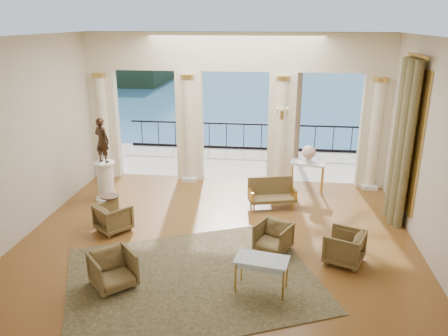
# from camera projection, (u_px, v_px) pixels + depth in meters

# --- Properties ---
(floor) EXTENTS (9.00, 9.00, 0.00)m
(floor) POSITION_uv_depth(u_px,v_px,m) (218.00, 237.00, 10.22)
(floor) COLOR #452C12
(floor) RESTS_ON ground
(room_walls) EXTENTS (9.00, 9.00, 9.00)m
(room_walls) POSITION_uv_depth(u_px,v_px,m) (209.00, 128.00, 8.24)
(room_walls) COLOR beige
(room_walls) RESTS_ON ground
(arcade) EXTENTS (9.00, 0.56, 4.50)m
(arcade) POSITION_uv_depth(u_px,v_px,m) (235.00, 99.00, 12.98)
(arcade) COLOR #FEF5CC
(arcade) RESTS_ON ground
(terrace) EXTENTS (10.00, 3.60, 0.10)m
(terrace) POSITION_uv_depth(u_px,v_px,m) (240.00, 163.00, 15.69)
(terrace) COLOR beige
(terrace) RESTS_ON ground
(balustrade) EXTENTS (9.00, 0.06, 1.03)m
(balustrade) POSITION_uv_depth(u_px,v_px,m) (244.00, 139.00, 17.04)
(balustrade) COLOR black
(balustrade) RESTS_ON terrace
(palm_tree) EXTENTS (2.00, 2.00, 4.50)m
(palm_tree) POSITION_uv_depth(u_px,v_px,m) (302.00, 42.00, 14.87)
(palm_tree) COLOR #4C3823
(palm_tree) RESTS_ON terrace
(headland) EXTENTS (22.00, 18.00, 6.00)m
(headland) POSITION_uv_depth(u_px,v_px,m) (109.00, 64.00, 80.44)
(headland) COLOR black
(headland) RESTS_ON sea
(sea) EXTENTS (160.00, 160.00, 0.00)m
(sea) POSITION_uv_depth(u_px,v_px,m) (270.00, 92.00, 68.52)
(sea) COLOR #296892
(sea) RESTS_ON ground
(curtain) EXTENTS (0.33, 1.40, 4.09)m
(curtain) POSITION_uv_depth(u_px,v_px,m) (403.00, 143.00, 10.48)
(curtain) COLOR #4A4528
(curtain) RESTS_ON ground
(window_frame) EXTENTS (0.04, 1.60, 3.40)m
(window_frame) POSITION_uv_depth(u_px,v_px,m) (411.00, 140.00, 10.43)
(window_frame) COLOR gold
(window_frame) RESTS_ON room_walls
(wall_sconce) EXTENTS (0.30, 0.11, 0.33)m
(wall_sconce) POSITION_uv_depth(u_px,v_px,m) (282.00, 114.00, 12.64)
(wall_sconce) COLOR gold
(wall_sconce) RESTS_ON arcade
(rug) EXTENTS (5.78, 5.22, 0.02)m
(rug) POSITION_uv_depth(u_px,v_px,m) (192.00, 278.00, 8.56)
(rug) COLOR #282E18
(rug) RESTS_ON ground
(armchair_a) EXTENTS (1.02, 1.02, 0.77)m
(armchair_a) POSITION_uv_depth(u_px,v_px,m) (113.00, 268.00, 8.22)
(armchair_a) COLOR #423519
(armchair_a) RESTS_ON ground
(armchair_b) EXTENTS (0.90, 0.88, 0.71)m
(armchair_b) POSITION_uv_depth(u_px,v_px,m) (273.00, 236.00, 9.51)
(armchair_b) COLOR #423519
(armchair_b) RESTS_ON ground
(armchair_c) EXTENTS (0.92, 0.95, 0.76)m
(armchair_c) POSITION_uv_depth(u_px,v_px,m) (344.00, 246.00, 9.05)
(armchair_c) COLOR #423519
(armchair_c) RESTS_ON ground
(armchair_d) EXTENTS (0.98, 0.98, 0.74)m
(armchair_d) POSITION_uv_depth(u_px,v_px,m) (113.00, 216.00, 10.43)
(armchair_d) COLOR #423519
(armchair_d) RESTS_ON ground
(settee) EXTENTS (1.33, 0.82, 0.82)m
(settee) POSITION_uv_depth(u_px,v_px,m) (271.00, 193.00, 11.72)
(settee) COLOR #423519
(settee) RESTS_ON ground
(game_table) EXTENTS (1.05, 0.68, 0.67)m
(game_table) POSITION_uv_depth(u_px,v_px,m) (262.00, 262.00, 8.02)
(game_table) COLOR #9BB1BF
(game_table) RESTS_ON ground
(pedestal) EXTENTS (0.62, 0.62, 1.13)m
(pedestal) POSITION_uv_depth(u_px,v_px,m) (106.00, 182.00, 12.14)
(pedestal) COLOR silver
(pedestal) RESTS_ON ground
(statue) EXTENTS (0.52, 0.43, 1.23)m
(statue) POSITION_uv_depth(u_px,v_px,m) (102.00, 140.00, 11.75)
(statue) COLOR #312116
(statue) RESTS_ON pedestal
(console_table) EXTENTS (1.03, 0.57, 0.92)m
(console_table) POSITION_uv_depth(u_px,v_px,m) (308.00, 168.00, 12.58)
(console_table) COLOR silver
(console_table) RESTS_ON ground
(urn) EXTENTS (0.39, 0.39, 0.52)m
(urn) POSITION_uv_depth(u_px,v_px,m) (309.00, 153.00, 12.44)
(urn) COLOR silver
(urn) RESTS_ON console_table
(side_table) EXTENTS (0.44, 0.44, 0.71)m
(side_table) POSITION_uv_depth(u_px,v_px,m) (110.00, 200.00, 10.77)
(side_table) COLOR black
(side_table) RESTS_ON ground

